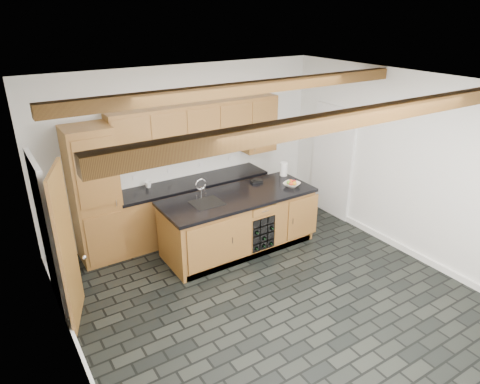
% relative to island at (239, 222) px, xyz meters
% --- Properties ---
extents(ground, '(5.00, 5.00, 0.00)m').
position_rel_island_xyz_m(ground, '(-0.31, -1.28, -0.46)').
color(ground, black).
rests_on(ground, ground).
extents(room_shell, '(5.01, 5.00, 5.00)m').
position_rel_island_xyz_m(room_shell, '(-0.39, -0.75, 1.06)').
color(room_shell, white).
rests_on(room_shell, ground).
extents(back_cabinetry, '(3.65, 0.62, 2.20)m').
position_rel_island_xyz_m(back_cabinetry, '(-0.68, 0.95, 0.52)').
color(back_cabinetry, '#9E5F32').
rests_on(back_cabinetry, ground).
extents(island, '(2.48, 0.96, 0.93)m').
position_rel_island_xyz_m(island, '(0.00, 0.00, 0.00)').
color(island, '#9E5F32').
rests_on(island, ground).
extents(faucet, '(0.45, 0.40, 0.34)m').
position_rel_island_xyz_m(faucet, '(-0.56, 0.05, 0.50)').
color(faucet, black).
rests_on(faucet, island).
extents(kitchen_scale, '(0.20, 0.13, 0.06)m').
position_rel_island_xyz_m(kitchen_scale, '(0.54, 0.30, 0.49)').
color(kitchen_scale, black).
rests_on(kitchen_scale, island).
extents(fruit_bowl, '(0.34, 0.34, 0.06)m').
position_rel_island_xyz_m(fruit_bowl, '(0.92, -0.15, 0.50)').
color(fruit_bowl, silver).
rests_on(fruit_bowl, island).
extents(fruit_cluster, '(0.16, 0.17, 0.07)m').
position_rel_island_xyz_m(fruit_cluster, '(0.92, -0.15, 0.53)').
color(fruit_cluster, red).
rests_on(fruit_cluster, fruit_bowl).
extents(paper_towel, '(0.13, 0.13, 0.24)m').
position_rel_island_xyz_m(paper_towel, '(1.11, 0.31, 0.58)').
color(paper_towel, white).
rests_on(paper_towel, island).
extents(mug, '(0.14, 0.14, 0.10)m').
position_rel_island_xyz_m(mug, '(-1.07, 1.05, 0.52)').
color(mug, white).
rests_on(mug, back_cabinetry).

